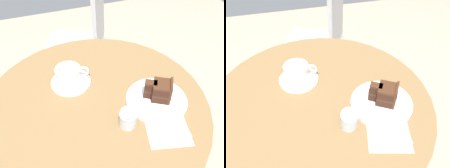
% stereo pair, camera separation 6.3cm
% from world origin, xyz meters
% --- Properties ---
extents(cafe_table, '(0.82, 0.82, 0.74)m').
position_xyz_m(cafe_table, '(0.00, 0.00, 0.62)').
color(cafe_table, brown).
rests_on(cafe_table, ground).
extents(saucer, '(0.15, 0.15, 0.01)m').
position_xyz_m(saucer, '(-0.06, 0.13, 0.75)').
color(saucer, white).
rests_on(saucer, cafe_table).
extents(coffee_cup, '(0.13, 0.09, 0.06)m').
position_xyz_m(coffee_cup, '(-0.06, 0.13, 0.78)').
color(coffee_cup, white).
rests_on(coffee_cup, saucer).
extents(teaspoon, '(0.06, 0.08, 0.00)m').
position_xyz_m(teaspoon, '(-0.08, 0.17, 0.75)').
color(teaspoon, silver).
rests_on(teaspoon, saucer).
extents(cake_plate, '(0.22, 0.22, 0.01)m').
position_xyz_m(cake_plate, '(0.21, -0.06, 0.75)').
color(cake_plate, white).
rests_on(cake_plate, cafe_table).
extents(cake_slice, '(0.10, 0.09, 0.08)m').
position_xyz_m(cake_slice, '(0.22, -0.06, 0.79)').
color(cake_slice, '#381E14').
rests_on(cake_slice, cake_plate).
extents(fork, '(0.08, 0.13, 0.00)m').
position_xyz_m(fork, '(0.25, -0.12, 0.76)').
color(fork, silver).
rests_on(fork, cake_plate).
extents(napkin, '(0.16, 0.17, 0.00)m').
position_xyz_m(napkin, '(0.19, -0.18, 0.74)').
color(napkin, beige).
rests_on(napkin, cafe_table).
extents(cafe_chair, '(0.50, 0.50, 0.90)m').
position_xyz_m(cafe_chair, '(0.15, 0.74, 0.53)').
color(cafe_chair, '#BCBCC1').
rests_on(cafe_chair, ground).
extents(sugar_pot, '(0.06, 0.06, 0.07)m').
position_xyz_m(sugar_pot, '(0.08, -0.13, 0.78)').
color(sugar_pot, silver).
rests_on(sugar_pot, cafe_table).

